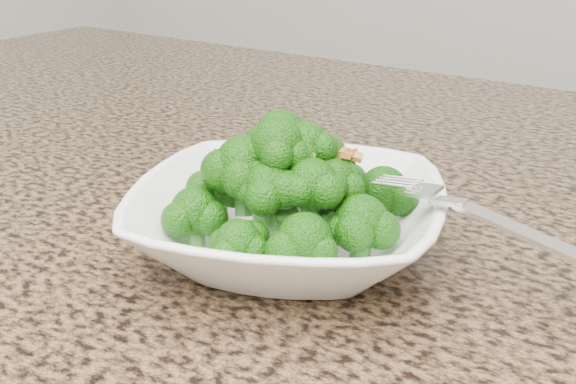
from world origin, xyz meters
The scene contains 5 objects.
granite_counter centered at (0.00, 0.30, 0.89)m, with size 1.64×1.04×0.03m, color brown.
bowl centered at (0.13, 0.19, 0.93)m, with size 0.22×0.22×0.05m, color white.
broccoli_pile centered at (0.13, 0.19, 0.99)m, with size 0.19×0.19×0.07m, color #195E0A, non-canonical shape.
garlic_topping centered at (0.13, 0.19, 1.03)m, with size 0.12×0.12×0.01m, color #C98031, non-canonical shape.
fork centered at (0.25, 0.22, 0.96)m, with size 0.19×0.03×0.01m, color silver, non-canonical shape.
Camera 1 is at (0.40, -0.19, 1.14)m, focal length 45.00 mm.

